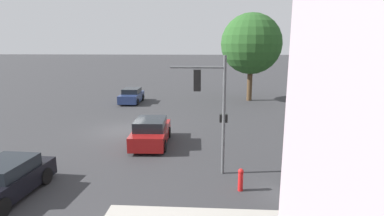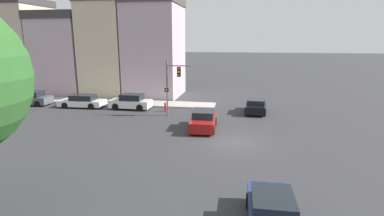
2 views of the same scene
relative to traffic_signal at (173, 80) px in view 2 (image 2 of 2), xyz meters
name	(u,v)px [view 2 (image 2 of 2)]	position (x,y,z in m)	size (l,w,h in m)	color
ground_plane	(232,142)	(-6.46, -5.80, -3.40)	(300.00, 300.00, 0.00)	#333335
rowhouse_backdrop	(89,48)	(9.95, 13.49, 2.56)	(7.96, 24.31, 12.69)	#B29EA8
traffic_signal	(173,80)	(0.00, 0.00, 0.00)	(0.56, 2.47, 5.22)	#515456
crossing_car_0	(272,211)	(-16.10, -7.77, -2.73)	(3.95, 1.92, 1.41)	navy
crossing_car_1	(256,106)	(2.67, -7.72, -2.73)	(4.08, 2.15, 1.39)	black
crossing_car_2	(203,120)	(-3.71, -3.40, -2.68)	(4.19, 2.10, 1.53)	maroon
parked_car_0	(131,102)	(2.07, 5.00, -2.66)	(1.92, 4.27, 1.58)	silver
parked_car_1	(82,101)	(1.96, 10.40, -2.76)	(2.15, 4.79, 1.36)	silver
parked_car_2	(31,98)	(2.03, 16.56, -2.67)	(2.01, 4.36, 1.55)	#4C5156
fire_hydrant	(165,107)	(1.62, 1.19, -2.91)	(0.22, 0.22, 0.92)	red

